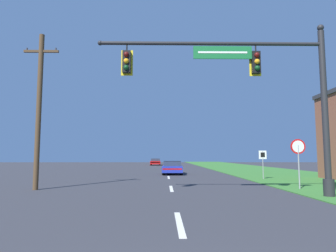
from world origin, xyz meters
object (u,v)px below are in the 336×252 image
at_px(far_car, 156,162).
at_px(stop_sign, 298,152).
at_px(signal_mast, 266,89).
at_px(route_sign_post, 263,158).
at_px(utility_pole_near, 39,107).
at_px(car_ahead, 172,168).

distance_m(far_car, stop_sign, 41.09).
xyz_separation_m(signal_mast, route_sign_post, (2.82, 9.16, -2.96)).
distance_m(far_car, utility_pole_near, 40.59).
distance_m(signal_mast, far_car, 43.58).
bearing_deg(far_car, utility_pole_near, -96.98).
relative_size(signal_mast, car_ahead, 2.10).
bearing_deg(car_ahead, route_sign_post, -46.88).
xyz_separation_m(stop_sign, utility_pole_near, (-13.26, 0.08, 2.30)).
height_order(stop_sign, route_sign_post, stop_sign).
bearing_deg(signal_mast, route_sign_post, 72.91).
height_order(car_ahead, far_car, same).
relative_size(car_ahead, route_sign_post, 2.31).
height_order(route_sign_post, utility_pole_near, utility_pole_near).
xyz_separation_m(far_car, route_sign_post, (8.63, -33.85, 0.92)).
height_order(far_car, utility_pole_near, utility_pole_near).
bearing_deg(stop_sign, utility_pole_near, 179.66).
relative_size(signal_mast, stop_sign, 3.93).
xyz_separation_m(far_car, utility_pole_near, (-4.91, -40.14, 3.56)).
bearing_deg(utility_pole_near, route_sign_post, 24.89).
relative_size(car_ahead, stop_sign, 1.87).
bearing_deg(signal_mast, stop_sign, 47.83).
bearing_deg(utility_pole_near, far_car, 83.02).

